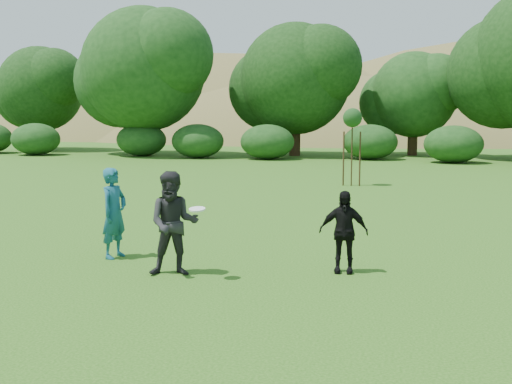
% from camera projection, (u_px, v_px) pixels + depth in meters
% --- Properties ---
extents(ground, '(120.00, 120.00, 0.00)m').
position_uv_depth(ground, '(212.00, 281.00, 10.46)').
color(ground, '#19470C').
rests_on(ground, ground).
extents(player_teal, '(0.53, 0.69, 1.71)m').
position_uv_depth(player_teal, '(114.00, 213.00, 12.06)').
color(player_teal, '#165166').
rests_on(player_teal, ground).
extents(player_grey, '(1.01, 0.88, 1.77)m').
position_uv_depth(player_grey, '(174.00, 224.00, 10.77)').
color(player_grey, '#232326').
rests_on(player_grey, ground).
extents(player_black, '(0.85, 0.40, 1.42)m').
position_uv_depth(player_black, '(343.00, 232.00, 10.96)').
color(player_black, black).
rests_on(player_black, ground).
extents(frisbee, '(0.27, 0.27, 0.06)m').
position_uv_depth(frisbee, '(197.00, 209.00, 10.41)').
color(frisbee, white).
rests_on(frisbee, ground).
extents(sapling, '(0.70, 0.70, 2.85)m').
position_uv_depth(sapling, '(352.00, 120.00, 23.40)').
color(sapling, '#352415').
rests_on(sapling, ground).
extents(hillside, '(150.00, 72.00, 52.00)m').
position_uv_depth(hillside, '(381.00, 232.00, 78.02)').
color(hillside, olive).
rests_on(hillside, ground).
extents(tree_row, '(53.92, 10.38, 9.62)m').
position_uv_depth(tree_row, '(418.00, 73.00, 36.69)').
color(tree_row, '#3A2616').
rests_on(tree_row, ground).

